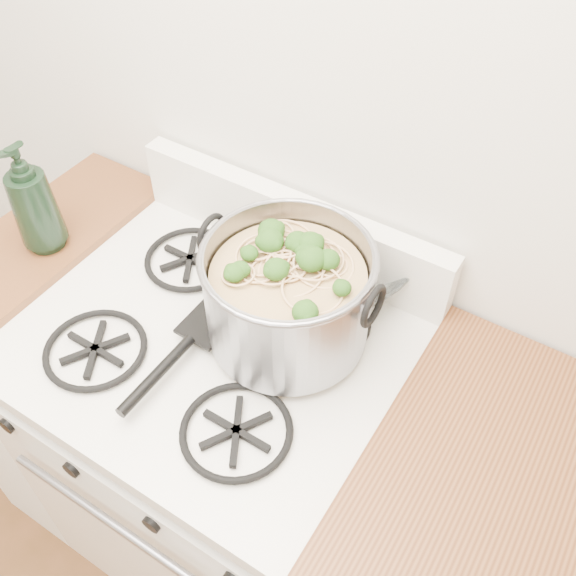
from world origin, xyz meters
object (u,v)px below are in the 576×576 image
at_px(gas_range, 226,453).
at_px(bottle, 32,198).
at_px(stock_pot, 288,297).
at_px(spatula, 208,321).
at_px(glass_bowl, 341,270).

distance_m(gas_range, bottle, 0.77).
distance_m(stock_pot, spatula, 0.18).
distance_m(stock_pot, bottle, 0.60).
bearing_deg(bottle, stock_pot, 14.00).
distance_m(gas_range, stock_pot, 0.61).
relative_size(stock_pot, bottle, 1.34).
xyz_separation_m(glass_bowl, bottle, (-0.61, -0.26, 0.11)).
height_order(spatula, glass_bowl, glass_bowl).
bearing_deg(spatula, bottle, -179.53).
bearing_deg(glass_bowl, spatula, -121.21).
xyz_separation_m(spatula, bottle, (-0.45, -0.00, 0.12)).
relative_size(gas_range, stock_pot, 2.61).
bearing_deg(gas_range, stock_pot, 33.91).
xyz_separation_m(gas_range, glass_bowl, (0.15, 0.28, 0.50)).
bearing_deg(gas_range, glass_bowl, 62.53).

